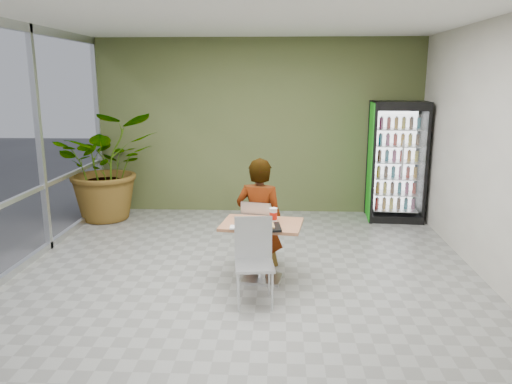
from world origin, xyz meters
The scene contains 12 objects.
ground centered at (0.00, 0.00, 0.00)m, with size 7.00×7.00×0.00m, color gray.
room_envelope centered at (0.00, 0.00, 1.60)m, with size 6.00×7.00×3.20m, color beige, non-canonical shape.
dining_table centered at (0.21, 0.12, 0.54)m, with size 1.05×0.80×0.75m.
chair_far centered at (0.13, 0.62, 0.53)m, with size 0.48×0.49×0.90m.
chair_near centered at (0.14, -0.46, 0.56)m, with size 0.47×0.48×0.96m.
seated_woman centered at (0.16, 0.66, 0.59)m, with size 0.65×0.42×1.77m, color black.
pizza_plate centered at (0.17, 0.15, 0.77)m, with size 0.34×0.34×0.03m.
soda_cup centered at (0.35, 0.18, 0.83)m, with size 0.10×0.10×0.17m.
napkin_stack centered at (-0.09, -0.11, 0.76)m, with size 0.14×0.14×0.02m, color silver.
cafeteria_tray centered at (0.20, -0.11, 0.76)m, with size 0.47×0.35×0.03m, color black.
beverage_fridge centered at (2.48, 3.07, 1.05)m, with size 1.00×0.80×2.09m.
potted_plant centered at (-2.64, 2.84, 0.96)m, with size 1.73×1.50×1.92m, color #245B24.
Camera 1 is at (0.42, -5.74, 2.47)m, focal length 35.00 mm.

